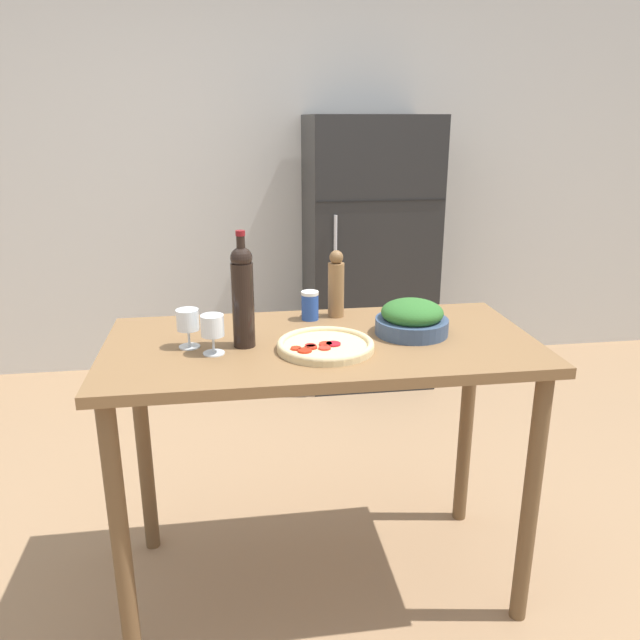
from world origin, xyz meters
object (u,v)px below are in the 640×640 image
(salad_bowl, at_px, (412,319))
(homemade_pizza, at_px, (327,345))
(refrigerator, at_px, (368,252))
(wine_glass_near, at_px, (213,328))
(wine_bottle, at_px, (243,294))
(wine_glass_far, at_px, (188,323))
(pepper_mill, at_px, (336,285))
(salt_canister, at_px, (310,305))

(salad_bowl, xyz_separation_m, homemade_pizza, (-0.31, -0.11, -0.04))
(refrigerator, xyz_separation_m, homemade_pizza, (-0.58, -1.99, 0.13))
(wine_glass_near, bearing_deg, wine_bottle, 30.60)
(refrigerator, relative_size, wine_bottle, 4.47)
(wine_glass_far, bearing_deg, pepper_mill, 26.61)
(wine_bottle, height_order, homemade_pizza, wine_bottle)
(homemade_pizza, bearing_deg, pepper_mill, 75.54)
(homemade_pizza, bearing_deg, salad_bowl, 19.38)
(wine_glass_far, distance_m, pepper_mill, 0.58)
(wine_glass_near, distance_m, homemade_pizza, 0.36)
(wine_bottle, xyz_separation_m, salt_canister, (0.24, 0.24, -0.12))
(wine_bottle, distance_m, wine_glass_near, 0.14)
(salt_canister, bearing_deg, wine_glass_far, -150.73)
(wine_glass_far, bearing_deg, salt_canister, 29.27)
(salad_bowl, relative_size, salt_canister, 2.35)
(wine_glass_far, bearing_deg, salad_bowl, 2.21)
(refrigerator, height_order, wine_glass_near, refrigerator)
(wine_glass_far, distance_m, salt_canister, 0.48)
(wine_bottle, xyz_separation_m, wine_glass_near, (-0.10, -0.06, -0.09))
(refrigerator, height_order, homemade_pizza, refrigerator)
(wine_glass_far, height_order, pepper_mill, pepper_mill)
(wine_glass_far, distance_m, salad_bowl, 0.74)
(wine_glass_near, bearing_deg, pepper_mill, 36.43)
(wine_bottle, bearing_deg, refrigerator, 66.46)
(salt_canister, bearing_deg, salad_bowl, -32.84)
(wine_bottle, bearing_deg, homemade_pizza, -15.62)
(wine_bottle, height_order, salt_canister, wine_bottle)
(wine_glass_far, bearing_deg, wine_bottle, -2.66)
(pepper_mill, bearing_deg, salad_bowl, -46.40)
(wine_glass_far, xyz_separation_m, salt_canister, (0.42, 0.24, -0.03))
(refrigerator, xyz_separation_m, pepper_mill, (-0.49, -1.65, 0.23))
(pepper_mill, bearing_deg, salt_canister, -165.95)
(salad_bowl, bearing_deg, homemade_pizza, -160.62)
(wine_bottle, bearing_deg, pepper_mill, 37.94)
(pepper_mill, relative_size, homemade_pizza, 0.80)
(wine_bottle, bearing_deg, wine_glass_near, -149.40)
(pepper_mill, height_order, homemade_pizza, pepper_mill)
(wine_glass_near, relative_size, salad_bowl, 0.51)
(refrigerator, distance_m, salt_canister, 1.78)
(refrigerator, bearing_deg, wine_glass_far, -117.89)
(wine_glass_near, xyz_separation_m, salt_canister, (0.34, 0.30, -0.03))
(pepper_mill, relative_size, salt_canister, 2.35)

